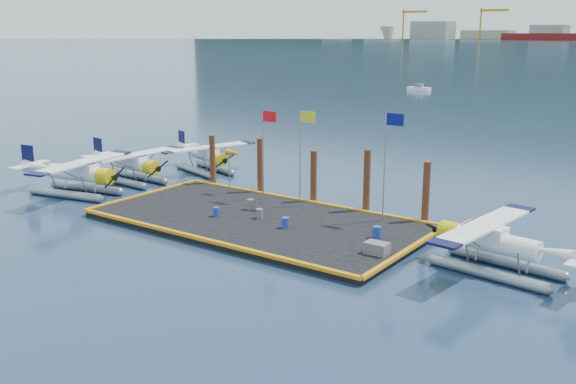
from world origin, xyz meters
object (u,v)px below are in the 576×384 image
(drum_2, at_px, (286,223))
(flagpole_yellow, at_px, (303,144))
(seaplane_c, at_px, (206,157))
(piling_1, at_px, (260,168))
(seaplane_d, at_px, (491,244))
(crate, at_px, (377,248))
(piling_2, at_px, (314,179))
(windsock, at_px, (234,154))
(piling_4, at_px, (426,195))
(flagpole_blue, at_px, (388,151))
(seaplane_b, at_px, (133,166))
(drum_5, at_px, (251,204))
(piling_3, at_px, (367,183))
(drum_4, at_px, (377,232))
(flagpole_red, at_px, (265,141))
(drum_3, at_px, (216,212))
(seaplane_a, at_px, (79,176))
(drum_1, at_px, (259,214))
(piling_0, at_px, (213,162))

(drum_2, xyz_separation_m, flagpole_yellow, (-1.87, 4.49, 3.80))
(seaplane_c, height_order, piling_1, piling_1)
(seaplane_d, bearing_deg, crate, 117.59)
(piling_1, distance_m, piling_2, 4.50)
(windsock, height_order, piling_4, piling_4)
(flagpole_blue, bearing_deg, seaplane_b, -178.02)
(seaplane_c, distance_m, piling_2, 13.58)
(drum_5, bearing_deg, seaplane_c, 144.47)
(drum_2, relative_size, piling_3, 0.15)
(seaplane_b, xyz_separation_m, drum_4, (22.42, -2.36, -0.61))
(seaplane_c, bearing_deg, piling_2, 91.68)
(seaplane_d, xyz_separation_m, flagpole_red, (-16.42, 3.42, 3.02))
(drum_3, height_order, windsock, windsock)
(drum_5, distance_m, piling_4, 10.94)
(seaplane_a, distance_m, piling_3, 20.59)
(seaplane_a, distance_m, seaplane_d, 28.98)
(seaplane_b, relative_size, drum_3, 15.42)
(drum_1, bearing_deg, drum_5, 143.40)
(flagpole_blue, distance_m, piling_0, 15.51)
(drum_1, distance_m, piling_1, 6.94)
(drum_2, bearing_deg, drum_1, 164.35)
(crate, height_order, flagpole_blue, flagpole_blue)
(flagpole_yellow, xyz_separation_m, piling_3, (3.80, 1.60, -2.36))
(seaplane_b, height_order, piling_2, piling_2)
(drum_4, height_order, piling_2, piling_2)
(seaplane_a, bearing_deg, drum_1, 85.49)
(crate, bearing_deg, flagpole_blue, 112.77)
(seaplane_b, relative_size, drum_1, 14.69)
(drum_5, height_order, flagpole_yellow, flagpole_yellow)
(flagpole_yellow, bearing_deg, flagpole_red, 180.00)
(seaplane_c, bearing_deg, drum_1, 71.83)
(seaplane_d, xyz_separation_m, drum_4, (-6.38, 0.32, -0.64))
(drum_3, distance_m, piling_2, 7.27)
(piling_0, bearing_deg, flagpole_red, -14.46)
(drum_3, height_order, crate, crate)
(seaplane_a, bearing_deg, piling_4, 95.76)
(seaplane_b, bearing_deg, flagpole_blue, 95.04)
(seaplane_d, relative_size, flagpole_blue, 1.38)
(drum_4, bearing_deg, seaplane_c, 157.53)
(drum_3, xyz_separation_m, flagpole_red, (0.00, 5.00, 3.71))
(seaplane_c, xyz_separation_m, flagpole_red, (10.26, -5.30, 3.08))
(drum_3, distance_m, crate, 11.26)
(drum_1, distance_m, flagpole_blue, 8.57)
(seaplane_d, bearing_deg, windsock, 86.82)
(piling_1, bearing_deg, seaplane_b, -167.63)
(piling_0, distance_m, piling_3, 13.00)
(seaplane_d, xyz_separation_m, windsock, (-19.16, 3.42, 1.85))
(flagpole_blue, height_order, piling_2, flagpole_blue)
(seaplane_b, distance_m, seaplane_c, 6.40)
(drum_3, xyz_separation_m, drum_4, (10.05, 1.90, 0.05))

